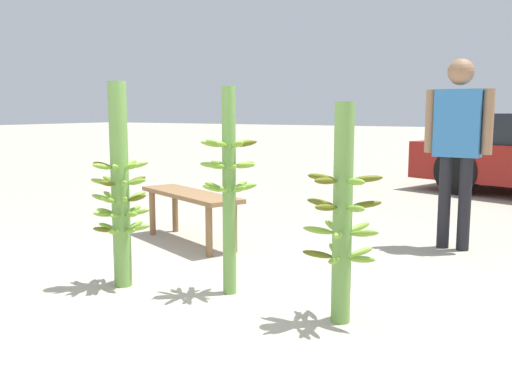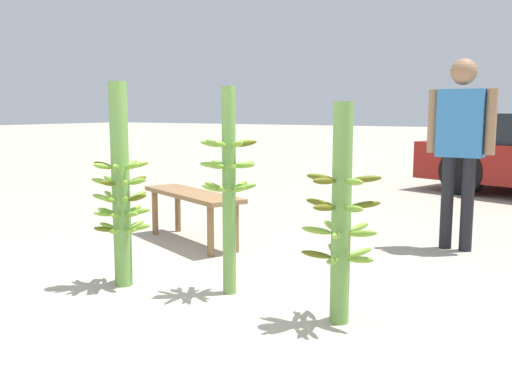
{
  "view_description": "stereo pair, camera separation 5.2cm",
  "coord_description": "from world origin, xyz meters",
  "px_view_note": "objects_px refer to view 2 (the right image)",
  "views": [
    {
      "loc": [
        2.08,
        -2.7,
        1.26
      ],
      "look_at": [
        0.12,
        0.64,
        0.7
      ],
      "focal_mm": 40.0,
      "sensor_mm": 36.0,
      "label": 1
    },
    {
      "loc": [
        2.12,
        -2.68,
        1.26
      ],
      "look_at": [
        0.12,
        0.64,
        0.7
      ],
      "focal_mm": 40.0,
      "sensor_mm": 36.0,
      "label": 2
    }
  ],
  "objects_px": {
    "banana_stalk_left": "(121,188)",
    "banana_stalk_right": "(341,216)",
    "vendor_person": "(461,136)",
    "market_bench": "(192,201)",
    "banana_stalk_center": "(229,185)"
  },
  "relations": [
    {
      "from": "banana_stalk_left",
      "to": "market_bench",
      "type": "bearing_deg",
      "value": 106.22
    },
    {
      "from": "banana_stalk_left",
      "to": "banana_stalk_center",
      "type": "relative_size",
      "value": 1.03
    },
    {
      "from": "banana_stalk_left",
      "to": "vendor_person",
      "type": "bearing_deg",
      "value": 52.19
    },
    {
      "from": "market_bench",
      "to": "banana_stalk_center",
      "type": "bearing_deg",
      "value": -20.25
    },
    {
      "from": "banana_stalk_center",
      "to": "market_bench",
      "type": "bearing_deg",
      "value": 136.7
    },
    {
      "from": "vendor_person",
      "to": "market_bench",
      "type": "relative_size",
      "value": 1.26
    },
    {
      "from": "vendor_person",
      "to": "market_bench",
      "type": "xyz_separation_m",
      "value": [
        -2.2,
        -1.02,
        -0.62
      ]
    },
    {
      "from": "banana_stalk_right",
      "to": "vendor_person",
      "type": "xyz_separation_m",
      "value": [
        0.2,
        2.21,
        0.38
      ]
    },
    {
      "from": "banana_stalk_right",
      "to": "market_bench",
      "type": "xyz_separation_m",
      "value": [
        -2.0,
        1.19,
        -0.24
      ]
    },
    {
      "from": "banana_stalk_left",
      "to": "banana_stalk_right",
      "type": "distance_m",
      "value": 1.62
    },
    {
      "from": "banana_stalk_left",
      "to": "banana_stalk_center",
      "type": "distance_m",
      "value": 0.79
    },
    {
      "from": "vendor_person",
      "to": "market_bench",
      "type": "bearing_deg",
      "value": -152.9
    },
    {
      "from": "banana_stalk_center",
      "to": "market_bench",
      "type": "height_order",
      "value": "banana_stalk_center"
    },
    {
      "from": "banana_stalk_center",
      "to": "banana_stalk_right",
      "type": "height_order",
      "value": "banana_stalk_center"
    },
    {
      "from": "banana_stalk_left",
      "to": "vendor_person",
      "type": "relative_size",
      "value": 0.85
    }
  ]
}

